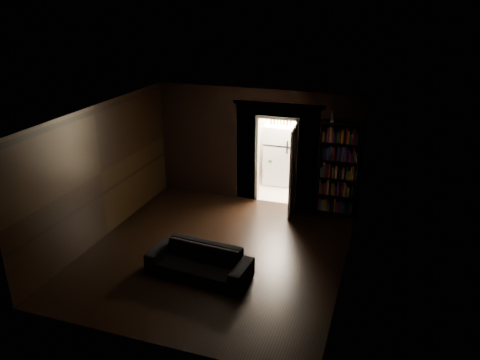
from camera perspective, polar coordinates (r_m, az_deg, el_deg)
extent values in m
plane|color=black|center=(9.48, -2.94, -8.79)|extent=(5.50, 5.50, 0.00)
cube|color=black|center=(11.73, -3.68, 4.78)|extent=(2.55, 0.10, 2.80)
cube|color=black|center=(11.01, 10.73, 3.28)|extent=(1.55, 0.10, 2.80)
cube|color=black|center=(10.95, 4.70, 9.20)|extent=(0.90, 0.10, 0.70)
cube|color=black|center=(10.00, -16.57, 0.84)|extent=(0.02, 5.50, 2.80)
cube|color=black|center=(8.33, 13.13, -3.04)|extent=(0.02, 5.50, 2.80)
cube|color=black|center=(6.65, -11.93, -9.62)|extent=(5.00, 0.02, 2.80)
cube|color=beige|center=(8.42, -3.30, 7.87)|extent=(5.00, 5.50, 0.02)
cube|color=white|center=(11.28, 4.41, 2.18)|extent=(1.04, 0.06, 2.17)
cube|color=#B3AA9C|center=(12.50, 5.31, -1.26)|extent=(2.20, 1.80, 0.10)
cube|color=beige|center=(12.87, 6.39, 5.29)|extent=(2.20, 0.10, 2.40)
cube|color=beige|center=(12.34, 0.75, 4.70)|extent=(0.10, 1.60, 2.40)
cube|color=beige|center=(11.89, 10.44, 3.68)|extent=(0.10, 1.60, 2.40)
cube|color=beige|center=(11.76, 5.73, 10.03)|extent=(2.20, 1.80, 0.10)
cube|color=#C56A7E|center=(12.56, 6.53, 9.68)|extent=(2.00, 0.04, 0.26)
imported|color=black|center=(8.63, -5.03, -9.35)|extent=(1.97, 0.99, 0.73)
cube|color=black|center=(10.88, 11.89, 1.30)|extent=(0.90, 0.32, 2.20)
cube|color=silver|center=(12.59, 4.85, 3.18)|extent=(0.80, 0.75, 1.65)
cube|color=white|center=(10.78, 6.42, 1.03)|extent=(0.12, 0.85, 2.05)
cube|color=silver|center=(10.48, 11.19, 7.63)|extent=(0.12, 0.12, 0.27)
cube|color=black|center=(12.23, 5.00, 7.26)|extent=(0.61, 0.18, 0.25)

